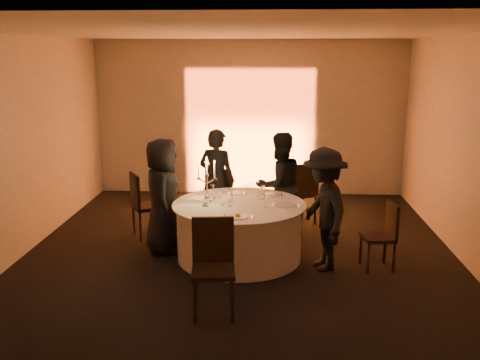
# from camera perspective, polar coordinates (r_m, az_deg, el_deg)

# --- Properties ---
(floor) EXTENTS (7.00, 7.00, 0.00)m
(floor) POSITION_cam_1_polar(r_m,az_deg,el_deg) (7.43, -0.09, -8.26)
(floor) COLOR black
(floor) RESTS_ON ground
(ceiling) EXTENTS (7.00, 7.00, 0.00)m
(ceiling) POSITION_cam_1_polar(r_m,az_deg,el_deg) (6.91, -0.10, 15.53)
(ceiling) COLOR silver
(ceiling) RESTS_ON wall_back
(wall_back) EXTENTS (7.00, 0.00, 7.00)m
(wall_back) POSITION_cam_1_polar(r_m,az_deg,el_deg) (10.47, 1.06, 6.59)
(wall_back) COLOR #ADAAA1
(wall_back) RESTS_ON floor
(wall_front) EXTENTS (7.00, 0.00, 7.00)m
(wall_front) POSITION_cam_1_polar(r_m,az_deg,el_deg) (3.64, -3.43, -6.62)
(wall_front) COLOR #ADAAA1
(wall_front) RESTS_ON floor
(wall_left) EXTENTS (0.00, 7.00, 7.00)m
(wall_left) POSITION_cam_1_polar(r_m,az_deg,el_deg) (7.79, -22.73, 3.18)
(wall_left) COLOR #ADAAA1
(wall_left) RESTS_ON floor
(wall_right) EXTENTS (0.00, 7.00, 7.00)m
(wall_right) POSITION_cam_1_polar(r_m,az_deg,el_deg) (7.47, 23.58, 2.69)
(wall_right) COLOR #ADAAA1
(wall_right) RESTS_ON floor
(uplighter_fixture) EXTENTS (0.25, 0.12, 0.10)m
(uplighter_fixture) POSITION_cam_1_polar(r_m,az_deg,el_deg) (10.45, 0.96, -1.52)
(uplighter_fixture) COLOR black
(uplighter_fixture) RESTS_ON floor
(banquet_table) EXTENTS (1.80, 1.80, 0.77)m
(banquet_table) POSITION_cam_1_polar(r_m,az_deg,el_deg) (7.30, -0.09, -5.46)
(banquet_table) COLOR black
(banquet_table) RESTS_ON floor
(chair_left) EXTENTS (0.59, 0.59, 0.99)m
(chair_left) POSITION_cam_1_polar(r_m,az_deg,el_deg) (8.19, -10.34, -2.27)
(chair_left) COLOR black
(chair_left) RESTS_ON floor
(chair_back_left) EXTENTS (0.52, 0.52, 0.98)m
(chair_back_left) POSITION_cam_1_polar(r_m,az_deg,el_deg) (8.58, -2.10, -1.41)
(chair_back_left) COLOR black
(chair_back_left) RESTS_ON floor
(chair_back_right) EXTENTS (0.61, 0.61, 1.03)m
(chair_back_right) POSITION_cam_1_polar(r_m,az_deg,el_deg) (8.72, 6.64, -1.03)
(chair_back_right) COLOR black
(chair_back_right) RESTS_ON floor
(chair_right) EXTENTS (0.44, 0.44, 0.88)m
(chair_right) POSITION_cam_1_polar(r_m,az_deg,el_deg) (7.16, 15.07, -5.40)
(chair_right) COLOR black
(chair_right) RESTS_ON floor
(chair_front) EXTENTS (0.50, 0.50, 1.03)m
(chair_front) POSITION_cam_1_polar(r_m,az_deg,el_deg) (5.78, -2.87, -8.53)
(chair_front) COLOR black
(chair_front) RESTS_ON floor
(guest_left) EXTENTS (0.65, 0.87, 1.61)m
(guest_left) POSITION_cam_1_polar(r_m,az_deg,el_deg) (7.50, -8.23, -1.70)
(guest_left) COLOR black
(guest_left) RESTS_ON floor
(guest_back_left) EXTENTS (0.69, 0.56, 1.62)m
(guest_back_left) POSITION_cam_1_polar(r_m,az_deg,el_deg) (8.34, -2.48, -0.01)
(guest_back_left) COLOR black
(guest_back_left) RESTS_ON floor
(guest_back_right) EXTENTS (0.98, 0.92, 1.61)m
(guest_back_right) POSITION_cam_1_polar(r_m,az_deg,el_deg) (8.05, 4.22, -0.57)
(guest_back_right) COLOR black
(guest_back_right) RESTS_ON floor
(guest_right) EXTENTS (0.84, 1.15, 1.59)m
(guest_right) POSITION_cam_1_polar(r_m,az_deg,el_deg) (6.91, 8.92, -3.12)
(guest_right) COLOR black
(guest_right) RESTS_ON floor
(plate_left) EXTENTS (0.36, 0.26, 0.01)m
(plate_left) POSITION_cam_1_polar(r_m,az_deg,el_deg) (7.43, -4.07, -1.98)
(plate_left) COLOR white
(plate_left) RESTS_ON banquet_table
(plate_back_left) EXTENTS (0.36, 0.28, 0.01)m
(plate_back_left) POSITION_cam_1_polar(r_m,az_deg,el_deg) (7.72, -0.83, -1.35)
(plate_back_left) COLOR white
(plate_back_left) RESTS_ON banquet_table
(plate_back_right) EXTENTS (0.35, 0.27, 0.01)m
(plate_back_right) POSITION_cam_1_polar(r_m,az_deg,el_deg) (7.61, 3.18, -1.60)
(plate_back_right) COLOR white
(plate_back_right) RESTS_ON banquet_table
(plate_right) EXTENTS (0.36, 0.27, 0.01)m
(plate_right) POSITION_cam_1_polar(r_m,az_deg,el_deg) (7.11, 4.87, -2.70)
(plate_right) COLOR white
(plate_right) RESTS_ON banquet_table
(plate_front) EXTENTS (0.36, 0.25, 0.08)m
(plate_front) POSITION_cam_1_polar(r_m,az_deg,el_deg) (6.59, -0.23, -3.85)
(plate_front) COLOR white
(plate_front) RESTS_ON banquet_table
(coffee_cup) EXTENTS (0.11, 0.11, 0.07)m
(coffee_cup) POSITION_cam_1_polar(r_m,az_deg,el_deg) (7.09, -3.74, -2.53)
(coffee_cup) COLOR white
(coffee_cup) RESTS_ON banquet_table
(candelabra) EXTENTS (0.27, 0.13, 0.63)m
(candelabra) POSITION_cam_1_polar(r_m,az_deg,el_deg) (7.22, -3.55, -0.68)
(candelabra) COLOR white
(candelabra) RESTS_ON banquet_table
(wine_glass_a) EXTENTS (0.07, 0.07, 0.19)m
(wine_glass_a) POSITION_cam_1_polar(r_m,az_deg,el_deg) (7.36, 2.46, -1.04)
(wine_glass_a) COLOR white
(wine_glass_a) RESTS_ON banquet_table
(wine_glass_b) EXTENTS (0.07, 0.07, 0.19)m
(wine_glass_b) POSITION_cam_1_polar(r_m,az_deg,el_deg) (6.97, 2.78, -1.88)
(wine_glass_b) COLOR white
(wine_glass_b) RESTS_ON banquet_table
(wine_glass_c) EXTENTS (0.07, 0.07, 0.19)m
(wine_glass_c) POSITION_cam_1_polar(r_m,az_deg,el_deg) (7.02, -1.09, -1.76)
(wine_glass_c) COLOR white
(wine_glass_c) RESTS_ON banquet_table
(wine_glass_d) EXTENTS (0.07, 0.07, 0.19)m
(wine_glass_d) POSITION_cam_1_polar(r_m,az_deg,el_deg) (7.44, -2.94, -0.89)
(wine_glass_d) COLOR white
(wine_glass_d) RESTS_ON banquet_table
(wine_glass_e) EXTENTS (0.07, 0.07, 0.19)m
(wine_glass_e) POSITION_cam_1_polar(r_m,az_deg,el_deg) (7.08, -1.97, -1.63)
(wine_glass_e) COLOR white
(wine_glass_e) RESTS_ON banquet_table
(tumbler_a) EXTENTS (0.07, 0.07, 0.09)m
(tumbler_a) POSITION_cam_1_polar(r_m,az_deg,el_deg) (7.44, -2.33, -1.63)
(tumbler_a) COLOR white
(tumbler_a) RESTS_ON banquet_table
(tumbler_b) EXTENTS (0.07, 0.07, 0.09)m
(tumbler_b) POSITION_cam_1_polar(r_m,az_deg,el_deg) (7.31, -1.00, -1.90)
(tumbler_b) COLOR white
(tumbler_b) RESTS_ON banquet_table
(tumbler_c) EXTENTS (0.07, 0.07, 0.09)m
(tumbler_c) POSITION_cam_1_polar(r_m,az_deg,el_deg) (7.52, -1.00, -1.45)
(tumbler_c) COLOR white
(tumbler_c) RESTS_ON banquet_table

